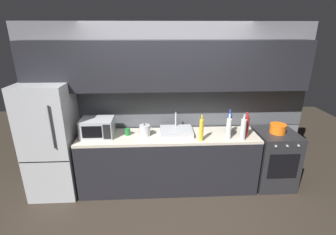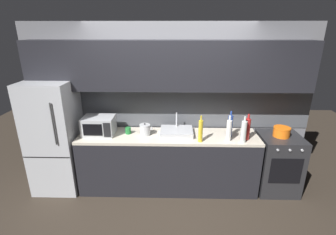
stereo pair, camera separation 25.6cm
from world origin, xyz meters
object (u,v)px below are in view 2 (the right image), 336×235
Objects in this scene: refrigerator at (55,137)px; wine_bottle_blue at (230,126)px; microwave at (99,126)px; wine_bottle_red at (247,129)px; kettle at (145,130)px; cooking_pot at (282,132)px; mug_green at (128,131)px; wine_bottle_yellow at (201,131)px; wine_bottle_clear at (244,131)px; wine_bottle_white at (229,130)px; oven_range at (277,163)px.

wine_bottle_blue is at bearing -0.36° from refrigerator.
wine_bottle_red is at bearing -3.80° from microwave.
cooking_pot is (2.01, -0.00, -0.01)m from kettle.
microwave is 1.20× the size of wine_bottle_red.
mug_green is at bearing 174.53° from wine_bottle_red.
kettle is at bearing 179.98° from cooking_pot.
wine_bottle_yellow is 1.01× the size of wine_bottle_clear.
kettle is 0.51× the size of wine_bottle_clear.
refrigerator is 0.70m from microwave.
mug_green is at bearing 171.67° from wine_bottle_white.
oven_range is at bearing 18.91° from wine_bottle_clear.
microwave is 1.90m from wine_bottle_white.
kettle is 1.47m from wine_bottle_red.
wine_bottle_white is (1.20, -0.17, 0.08)m from kettle.
wine_bottle_blue reaches higher than mug_green.
refrigerator is at bearing 179.98° from oven_range.
wine_bottle_white is (-0.19, 0.04, -0.00)m from wine_bottle_clear.
kettle is 1.21m from wine_bottle_white.
oven_range is 1.38m from wine_bottle_yellow.
oven_range is 2.40× the size of wine_bottle_white.
mug_green is (-1.73, 0.17, -0.11)m from wine_bottle_red.
refrigerator is 17.46× the size of mug_green.
microwave is (-2.71, 0.02, 0.58)m from oven_range.
wine_bottle_white is at bearing 167.36° from wine_bottle_clear.
oven_range is 3.77× the size of cooking_pot.
wine_bottle_white is at bearing -5.80° from microwave.
refrigerator is 1.90× the size of oven_range.
wine_bottle_clear reaches higher than cooking_pot.
wine_bottle_red is (2.84, -0.12, 0.21)m from refrigerator.
wine_bottle_yellow is (-0.67, -0.09, 0.00)m from wine_bottle_red.
wine_bottle_red is at bearing -167.08° from cooking_pot.
wine_bottle_red is at bearing -2.52° from refrigerator.
oven_range is at bearing -1.05° from mug_green.
refrigerator is at bearing -179.97° from kettle.
wine_bottle_blue is at bearing -178.75° from cooking_pot.
microwave is 1.23× the size of wine_bottle_white.
mug_green is at bearing 178.95° from oven_range.
kettle is at bearing -8.63° from mug_green.
wine_bottle_clear is (-0.63, -0.22, 0.61)m from oven_range.
cooking_pot is at bearing -0.02° from kettle.
wine_bottle_red is at bearing -167.45° from oven_range.
wine_bottle_clear is 1.68m from mug_green.
wine_bottle_clear is at bearing -54.32° from wine_bottle_blue.
kettle is at bearing 0.03° from refrigerator.
wine_bottle_white is (-0.82, -0.17, 0.61)m from oven_range.
wine_bottle_yellow is at bearing -156.16° from wine_bottle_blue.
wine_bottle_red is 0.98× the size of wine_bottle_blue.
cooking_pot is at bearing 172.13° from oven_range.
kettle is at bearing 171.73° from wine_bottle_white.
refrigerator is 4.38× the size of wine_bottle_blue.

